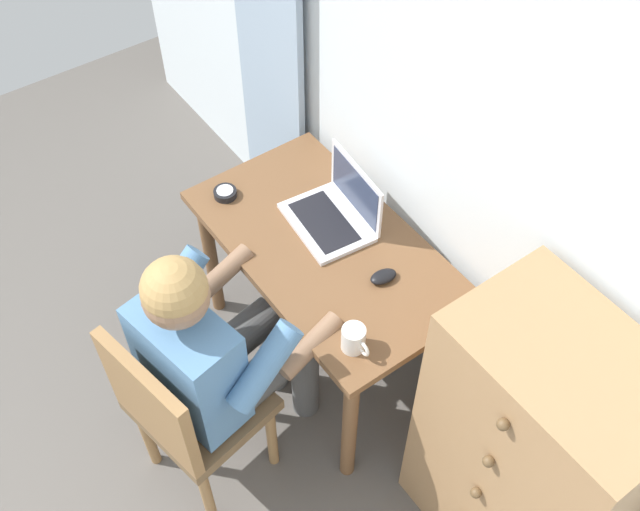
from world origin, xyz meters
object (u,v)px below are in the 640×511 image
object	(u,v)px
desk	(326,264)
chair	(184,409)
laptop	(336,211)
coffee_mug	(354,339)
desk_clock	(225,193)
computer_mouse	(383,277)
person_seated	(220,348)
dresser	(530,451)

from	to	relation	value
desk	chair	world-z (taller)	chair
laptop	coffee_mug	size ratio (longest dim) A/B	3.04
desk_clock	computer_mouse	bearing A→B (deg)	19.25
desk	coffee_mug	bearing A→B (deg)	-24.70
chair	laptop	distance (m)	0.90
chair	person_seated	xyz separation A→B (m)	(-0.03, 0.18, 0.18)
laptop	person_seated	bearing A→B (deg)	-71.52
dresser	laptop	distance (m)	1.07
desk	dresser	bearing A→B (deg)	5.71
person_seated	coffee_mug	bearing A→B (deg)	51.55
person_seated	computer_mouse	size ratio (longest dim) A/B	12.09
chair	person_seated	world-z (taller)	person_seated
dresser	desk_clock	bearing A→B (deg)	-169.14
laptop	coffee_mug	world-z (taller)	laptop
person_seated	desk_clock	size ratio (longest dim) A/B	13.44
desk	chair	size ratio (longest dim) A/B	1.23
dresser	computer_mouse	xyz separation A→B (m)	(-0.73, -0.03, 0.18)
desk	desk_clock	distance (m)	0.48
dresser	desk_clock	size ratio (longest dim) A/B	12.38
dresser	chair	xyz separation A→B (m)	(-0.81, -0.82, -0.05)
desk	laptop	distance (m)	0.21
laptop	computer_mouse	distance (m)	0.33
person_seated	coffee_mug	xyz separation A→B (m)	(0.28, 0.35, 0.08)
desk	dresser	size ratio (longest dim) A/B	0.98
chair	coffee_mug	distance (m)	0.64
computer_mouse	desk	bearing A→B (deg)	-157.57
chair	laptop	bearing A→B (deg)	106.62
computer_mouse	person_seated	bearing A→B (deg)	-92.73
laptop	chair	bearing A→B (deg)	-73.38
desk	coffee_mug	distance (m)	0.48
desk	computer_mouse	distance (m)	0.29
desk_clock	coffee_mug	size ratio (longest dim) A/B	0.75
dresser	person_seated	xyz separation A→B (m)	(-0.84, -0.64, 0.13)
desk	dresser	world-z (taller)	dresser
desk_clock	coffee_mug	xyz separation A→B (m)	(0.84, -0.02, 0.03)
chair	person_seated	size ratio (longest dim) A/B	0.74
desk	person_seated	size ratio (longest dim) A/B	0.91
laptop	desk	bearing A→B (deg)	-53.26
coffee_mug	computer_mouse	bearing A→B (deg)	122.67
chair	laptop	world-z (taller)	laptop
chair	computer_mouse	distance (m)	0.82
coffee_mug	desk	bearing A→B (deg)	155.30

